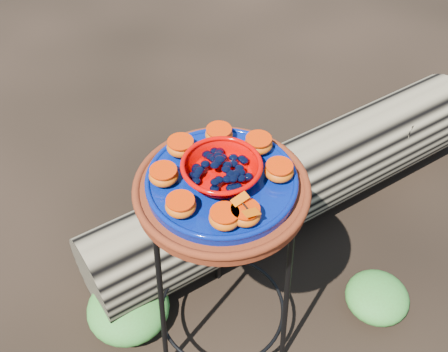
{
  "coord_description": "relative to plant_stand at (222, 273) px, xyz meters",
  "views": [
    {
      "loc": [
        -0.06,
        -0.96,
        1.77
      ],
      "look_at": [
        0.01,
        0.0,
        0.77
      ],
      "focal_mm": 45.0,
      "sensor_mm": 36.0,
      "label": 1
    }
  ],
  "objects": [
    {
      "name": "glass_gems",
      "position": [
        0.0,
        0.0,
        0.48
      ],
      "size": [
        0.15,
        0.15,
        0.03
      ],
      "primitive_type": null,
      "color": "black",
      "rests_on": "red_bowl"
    },
    {
      "name": "orange_half_0",
      "position": [
        0.05,
        -0.13,
        0.43
      ],
      "size": [
        0.07,
        0.07,
        0.04
      ],
      "primitive_type": "ellipsoid",
      "color": "#C04612",
      "rests_on": "cobalt_plate"
    },
    {
      "name": "orange_half_3",
      "position": [
        0.0,
        0.14,
        0.43
      ],
      "size": [
        0.07,
        0.07,
        0.04
      ],
      "primitive_type": "ellipsoid",
      "color": "#C04612",
      "rests_on": "cobalt_plate"
    },
    {
      "name": "ground",
      "position": [
        0.0,
        0.0,
        -0.35
      ],
      "size": [
        60.0,
        60.0,
        0.0
      ],
      "primitive_type": "plane",
      "color": "black"
    },
    {
      "name": "orange_half_4",
      "position": [
        -0.1,
        0.1,
        0.43
      ],
      "size": [
        0.07,
        0.07,
        0.04
      ],
      "primitive_type": "ellipsoid",
      "color": "#C04612",
      "rests_on": "cobalt_plate"
    },
    {
      "name": "foliage_back",
      "position": [
        -0.1,
        0.54,
        -0.27
      ],
      "size": [
        0.32,
        0.32,
        0.16
      ],
      "primitive_type": "ellipsoid",
      "color": "#397226",
      "rests_on": "ground"
    },
    {
      "name": "plant_stand",
      "position": [
        0.0,
        0.0,
        0.0
      ],
      "size": [
        0.44,
        0.44,
        0.7
      ],
      "primitive_type": null,
      "color": "black",
      "rests_on": "ground"
    },
    {
      "name": "orange_half_5",
      "position": [
        -0.14,
        0.0,
        0.43
      ],
      "size": [
        0.07,
        0.07,
        0.04
      ],
      "primitive_type": "ellipsoid",
      "color": "#C04612",
      "rests_on": "cobalt_plate"
    },
    {
      "name": "orange_half_7",
      "position": [
        -0.0,
        -0.14,
        0.43
      ],
      "size": [
        0.07,
        0.07,
        0.04
      ],
      "primitive_type": "ellipsoid",
      "color": "#C04612",
      "rests_on": "cobalt_plate"
    },
    {
      "name": "orange_half_1",
      "position": [
        0.14,
        -0.0,
        0.43
      ],
      "size": [
        0.07,
        0.07,
        0.04
      ],
      "primitive_type": "ellipsoid",
      "color": "#C04612",
      "rests_on": "cobalt_plate"
    },
    {
      "name": "cobalt_plate",
      "position": [
        0.0,
        0.0,
        0.4
      ],
      "size": [
        0.38,
        0.38,
        0.03
      ],
      "primitive_type": "cylinder",
      "color": "#050C5D",
      "rests_on": "terracotta_saucer"
    },
    {
      "name": "foliage_left",
      "position": [
        -0.32,
        0.07,
        -0.28
      ],
      "size": [
        0.28,
        0.28,
        0.14
      ],
      "primitive_type": "ellipsoid",
      "color": "#397226",
      "rests_on": "ground"
    },
    {
      "name": "orange_half_2",
      "position": [
        0.1,
        0.1,
        0.43
      ],
      "size": [
        0.07,
        0.07,
        0.04
      ],
      "primitive_type": "ellipsoid",
      "color": "#C04612",
      "rests_on": "cobalt_plate"
    },
    {
      "name": "red_bowl",
      "position": [
        0.0,
        0.0,
        0.44
      ],
      "size": [
        0.19,
        0.19,
        0.05
      ],
      "primitive_type": null,
      "color": "#CC0200",
      "rests_on": "cobalt_plate"
    },
    {
      "name": "butterfly",
      "position": [
        0.05,
        -0.13,
        0.46
      ],
      "size": [
        0.1,
        0.09,
        0.02
      ],
      "primitive_type": null,
      "rotation": [
        0.0,
        0.0,
        0.47
      ],
      "color": "#DC5002",
      "rests_on": "orange_half_0"
    },
    {
      "name": "foliage_right",
      "position": [
        0.55,
        0.06,
        -0.29
      ],
      "size": [
        0.22,
        0.22,
        0.11
      ],
      "primitive_type": "ellipsoid",
      "color": "#397226",
      "rests_on": "ground"
    },
    {
      "name": "orange_half_6",
      "position": [
        -0.1,
        -0.1,
        0.43
      ],
      "size": [
        0.07,
        0.07,
        0.04
      ],
      "primitive_type": "ellipsoid",
      "color": "#C04612",
      "rests_on": "cobalt_plate"
    },
    {
      "name": "terracotta_saucer",
      "position": [
        0.0,
        0.0,
        0.37
      ],
      "size": [
        0.44,
        0.44,
        0.04
      ],
      "primitive_type": "cylinder",
      "color": "#551A0C",
      "rests_on": "plant_stand"
    },
    {
      "name": "driftwood_log",
      "position": [
        0.31,
        0.53,
        -0.19
      ],
      "size": [
        1.72,
        1.22,
        0.32
      ],
      "primitive_type": null,
      "rotation": [
        0.0,
        0.0,
        0.5
      ],
      "color": "black",
      "rests_on": "ground"
    }
  ]
}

